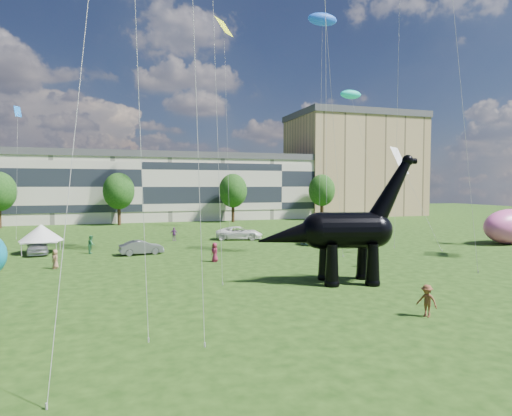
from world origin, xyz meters
name	(u,v)px	position (x,y,z in m)	size (l,w,h in m)	color
ground	(322,296)	(0.00, 0.00, 0.00)	(220.00, 220.00, 0.00)	#16330C
terrace_row	(141,189)	(-8.00, 62.00, 6.00)	(78.00, 11.00, 12.00)	beige
apartment_block	(354,167)	(40.00, 65.00, 11.00)	(28.00, 18.00, 22.00)	tan
tree_mid_left	(119,188)	(-12.00, 53.00, 6.29)	(5.20, 5.20, 9.44)	#382314
tree_mid_right	(233,188)	(8.00, 53.00, 6.29)	(5.20, 5.20, 9.44)	#382314
tree_far_right	(322,188)	(26.00, 53.00, 6.29)	(5.20, 5.20, 9.44)	#382314
dinosaur_sculpture	(341,233)	(2.92, 2.99, 3.47)	(11.27, 4.29, 9.20)	black
car_silver	(37,246)	(-19.48, 22.87, 0.79)	(1.86, 4.63, 1.58)	silver
car_grey	(141,248)	(-9.77, 19.59, 0.69)	(1.45, 4.17, 1.37)	slate
car_white	(239,233)	(2.40, 27.95, 0.81)	(2.67, 5.80, 1.61)	white
car_dark	(312,236)	(9.61, 22.06, 0.80)	(2.23, 5.49, 1.59)	#595960
gazebo_near	(331,223)	(15.15, 28.15, 1.75)	(4.28, 4.28, 2.49)	white
gazebo_far	(374,219)	(23.99, 31.61, 1.79)	(4.25, 4.25, 2.55)	silver
gazebo_left	(41,233)	(-19.24, 23.56, 2.02)	(4.17, 4.17, 2.88)	silver
inflatable_pink	(510,226)	(31.34, 14.88, 2.01)	(8.05, 4.03, 4.03)	#E85AAC
visitors	(243,247)	(-0.51, 15.81, 0.87)	(50.88, 39.78, 1.85)	#2A659C
kites	(336,37)	(15.60, 28.00, 26.13)	(65.10, 51.07, 30.01)	red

